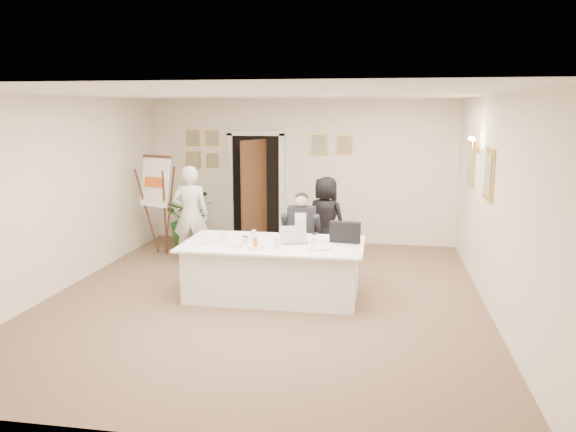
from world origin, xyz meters
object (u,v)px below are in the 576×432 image
(flip_chart, at_px, (160,210))
(potted_palm, at_px, (191,218))
(conference_table, at_px, (273,269))
(laptop, at_px, (295,232))
(seated_man, at_px, (301,235))
(standing_woman, at_px, (325,220))
(oj_glass, at_px, (255,243))
(paper_stack, at_px, (319,248))
(standing_man, at_px, (191,215))
(steel_jug, at_px, (245,240))
(laptop_bag, at_px, (345,232))

(flip_chart, height_order, potted_palm, flip_chart)
(conference_table, distance_m, laptop, 0.60)
(seated_man, xyz_separation_m, flip_chart, (-2.70, 0.95, 0.14))
(standing_woman, height_order, oj_glass, standing_woman)
(laptop, relative_size, paper_stack, 1.21)
(standing_man, bearing_deg, flip_chart, -39.96)
(potted_palm, xyz_separation_m, steel_jug, (1.73, -2.71, 0.26))
(conference_table, relative_size, laptop_bag, 5.97)
(conference_table, height_order, potted_palm, potted_palm)
(standing_man, relative_size, standing_woman, 1.13)
(potted_palm, distance_m, laptop_bag, 3.92)
(potted_palm, relative_size, laptop_bag, 2.73)
(flip_chart, xyz_separation_m, potted_palm, (0.35, 0.62, -0.25))
(conference_table, distance_m, standing_woman, 2.04)
(standing_woman, relative_size, potted_palm, 1.30)
(flip_chart, distance_m, oj_glass, 3.21)
(seated_man, height_order, standing_woman, standing_woman)
(seated_man, xyz_separation_m, laptop_bag, (0.73, -0.83, 0.24))
(standing_woman, bearing_deg, flip_chart, 21.95)
(standing_man, distance_m, laptop, 2.48)
(laptop, bearing_deg, oj_glass, -155.81)
(conference_table, relative_size, standing_man, 1.49)
(laptop, xyz_separation_m, steel_jug, (-0.65, -0.23, -0.08))
(conference_table, height_order, paper_stack, paper_stack)
(oj_glass, bearing_deg, standing_man, 129.98)
(laptop, distance_m, laptop_bag, 0.70)
(conference_table, xyz_separation_m, potted_palm, (-2.10, 2.58, 0.18))
(standing_man, relative_size, paper_stack, 5.36)
(seated_man, distance_m, flip_chart, 2.87)
(flip_chart, xyz_separation_m, steel_jug, (2.08, -2.09, 0.01))
(standing_man, height_order, paper_stack, standing_man)
(steel_jug, bearing_deg, laptop, 19.36)
(paper_stack, bearing_deg, standing_man, 143.42)
(laptop, bearing_deg, seated_man, 76.09)
(potted_palm, height_order, laptop_bag, potted_palm)
(flip_chart, height_order, paper_stack, flip_chart)
(standing_man, xyz_separation_m, laptop, (2.02, -1.44, 0.08))
(laptop_bag, bearing_deg, flip_chart, 160.21)
(standing_woman, distance_m, laptop_bag, 1.82)
(standing_man, bearing_deg, paper_stack, 133.96)
(seated_man, distance_m, steel_jug, 1.31)
(flip_chart, bearing_deg, paper_stack, -35.25)
(conference_table, bearing_deg, flip_chart, 141.36)
(potted_palm, xyz_separation_m, oj_glass, (1.92, -2.88, 0.27))
(flip_chart, xyz_separation_m, standing_man, (0.72, -0.42, 0.02))
(flip_chart, distance_m, potted_palm, 0.75)
(conference_table, xyz_separation_m, standing_woman, (0.54, 1.94, 0.35))
(seated_man, xyz_separation_m, paper_stack, (0.41, -1.25, 0.11))
(laptop_bag, bearing_deg, paper_stack, -119.40)
(seated_man, height_order, laptop_bag, seated_man)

